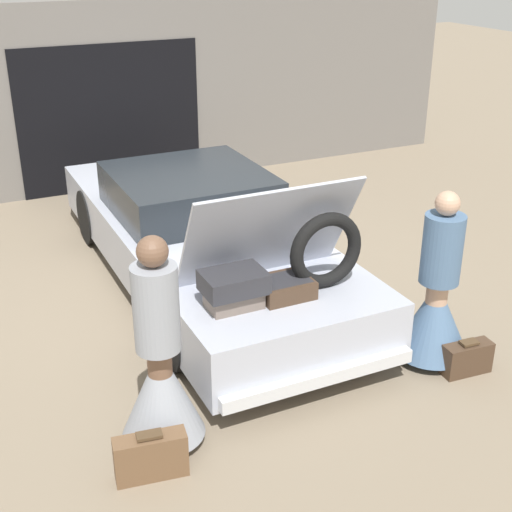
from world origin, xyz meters
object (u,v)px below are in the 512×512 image
object	(u,v)px
person_right	(436,303)
car	(201,235)
suitcase_beside_right_person	(467,358)
suitcase_beside_left_person	(151,456)
person_left	(160,374)

from	to	relation	value
person_right	car	bearing A→B (deg)	30.61
suitcase_beside_right_person	car	bearing A→B (deg)	117.45
person_right	suitcase_beside_right_person	distance (m)	0.57
suitcase_beside_left_person	person_left	bearing A→B (deg)	58.08
car	suitcase_beside_right_person	xyz separation A→B (m)	(1.46, -2.82, -0.41)
person_left	suitcase_beside_right_person	bearing A→B (deg)	80.44
car	person_left	world-z (taller)	person_left
person_left	suitcase_beside_right_person	distance (m)	2.84
suitcase_beside_left_person	suitcase_beside_right_person	distance (m)	3.00
car	suitcase_beside_left_person	distance (m)	3.30
person_left	suitcase_beside_left_person	xyz separation A→B (m)	(-0.21, -0.34, -0.44)
suitcase_beside_left_person	suitcase_beside_right_person	xyz separation A→B (m)	(3.00, 0.08, -0.03)
person_right	person_left	bearing A→B (deg)	94.10
person_right	suitcase_beside_left_person	distance (m)	2.92
person_left	suitcase_beside_left_person	size ratio (longest dim) A/B	3.18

